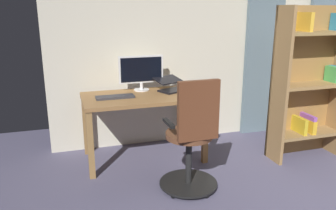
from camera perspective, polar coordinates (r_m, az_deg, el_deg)
back_room_partition at (r=4.66m, az=11.46°, el=10.99°), size 4.86×0.10×2.60m
curtain_left_panel at (r=5.32m, az=24.40°, el=8.99°), size 0.50×0.06×2.33m
curtain_right_panel at (r=4.75m, az=15.66°, el=9.14°), size 0.52×0.06×2.33m
desk at (r=3.80m, az=-4.18°, el=0.18°), size 1.32×0.72×0.75m
office_chair at (r=3.14m, az=4.01°, el=-5.96°), size 0.56×0.56×1.09m
computer_monitor at (r=3.96m, az=-4.52°, el=5.71°), size 0.52×0.18×0.40m
computer_keyboard at (r=3.68m, az=-8.84°, el=1.34°), size 0.41×0.14×0.02m
laptop at (r=3.97m, az=0.59°, el=3.14°), size 0.42×0.41×0.15m
computer_mouse at (r=3.79m, az=5.13°, el=1.97°), size 0.06×0.10×0.04m
bookshelf at (r=4.16m, az=22.34°, el=3.30°), size 0.84×0.30×1.70m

